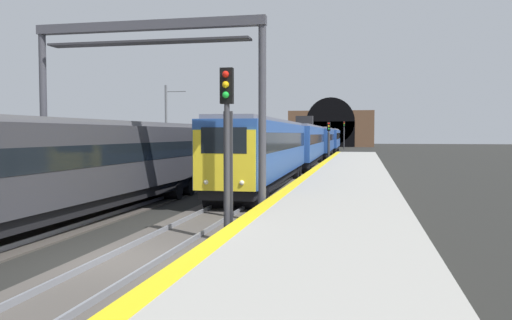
{
  "coord_description": "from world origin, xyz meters",
  "views": [
    {
      "loc": [
        -12.26,
        -5.7,
        3.29
      ],
      "look_at": [
        14.92,
        -0.06,
        1.88
      ],
      "focal_mm": 36.53,
      "sensor_mm": 36.0,
      "label": 1
    }
  ],
  "objects_px": {
    "train_main_approaching": "(314,142)",
    "railway_signal_far": "(344,133)",
    "train_adjacent_platform": "(174,153)",
    "railway_signal_near": "(227,138)",
    "overhead_signal_gantry": "(147,70)",
    "catenary_mast_near": "(166,126)",
    "railway_signal_mid": "(329,138)"
  },
  "relations": [
    {
      "from": "train_adjacent_platform",
      "to": "railway_signal_near",
      "type": "xyz_separation_m",
      "value": [
        -12.68,
        -6.45,
        0.98
      ]
    },
    {
      "from": "catenary_mast_near",
      "to": "train_main_approaching",
      "type": "bearing_deg",
      "value": -38.07
    },
    {
      "from": "railway_signal_far",
      "to": "overhead_signal_gantry",
      "type": "height_order",
      "value": "overhead_signal_gantry"
    },
    {
      "from": "catenary_mast_near",
      "to": "railway_signal_near",
      "type": "bearing_deg",
      "value": -155.56
    },
    {
      "from": "train_main_approaching",
      "to": "train_adjacent_platform",
      "type": "height_order",
      "value": "train_main_approaching"
    },
    {
      "from": "train_main_approaching",
      "to": "train_adjacent_platform",
      "type": "relative_size",
      "value": 2.01
    },
    {
      "from": "railway_signal_far",
      "to": "train_main_approaching",
      "type": "bearing_deg",
      "value": -2.17
    },
    {
      "from": "railway_signal_near",
      "to": "railway_signal_mid",
      "type": "bearing_deg",
      "value": -180.0
    },
    {
      "from": "train_main_approaching",
      "to": "overhead_signal_gantry",
      "type": "height_order",
      "value": "overhead_signal_gantry"
    },
    {
      "from": "train_main_approaching",
      "to": "railway_signal_near",
      "type": "height_order",
      "value": "railway_signal_near"
    },
    {
      "from": "train_main_approaching",
      "to": "railway_signal_far",
      "type": "distance_m",
      "value": 46.04
    },
    {
      "from": "train_main_approaching",
      "to": "railway_signal_near",
      "type": "xyz_separation_m",
      "value": [
        -46.41,
        -1.74,
        0.81
      ]
    },
    {
      "from": "train_adjacent_platform",
      "to": "railway_signal_mid",
      "type": "distance_m",
      "value": 33.35
    },
    {
      "from": "train_adjacent_platform",
      "to": "catenary_mast_near",
      "type": "xyz_separation_m",
      "value": [
        18.1,
        7.54,
        1.81
      ]
    },
    {
      "from": "train_main_approaching",
      "to": "overhead_signal_gantry",
      "type": "bearing_deg",
      "value": -4.17
    },
    {
      "from": "railway_signal_near",
      "to": "overhead_signal_gantry",
      "type": "bearing_deg",
      "value": -132.29
    },
    {
      "from": "railway_signal_far",
      "to": "overhead_signal_gantry",
      "type": "relative_size",
      "value": 0.63
    },
    {
      "from": "train_adjacent_platform",
      "to": "railway_signal_near",
      "type": "distance_m",
      "value": 14.26
    },
    {
      "from": "railway_signal_far",
      "to": "train_adjacent_platform",
      "type": "bearing_deg",
      "value": -4.63
    },
    {
      "from": "railway_signal_mid",
      "to": "overhead_signal_gantry",
      "type": "bearing_deg",
      "value": -5.62
    },
    {
      "from": "railway_signal_near",
      "to": "train_main_approaching",
      "type": "bearing_deg",
      "value": -177.85
    },
    {
      "from": "railway_signal_far",
      "to": "catenary_mast_near",
      "type": "xyz_separation_m",
      "value": [
        -61.62,
        13.99,
        0.52
      ]
    },
    {
      "from": "railway_signal_near",
      "to": "railway_signal_far",
      "type": "relative_size",
      "value": 0.9
    },
    {
      "from": "train_adjacent_platform",
      "to": "railway_signal_far",
      "type": "distance_m",
      "value": 79.99
    },
    {
      "from": "railway_signal_far",
      "to": "catenary_mast_near",
      "type": "relative_size",
      "value": 0.74
    },
    {
      "from": "train_adjacent_platform",
      "to": "catenary_mast_near",
      "type": "bearing_deg",
      "value": -156.04
    },
    {
      "from": "train_adjacent_platform",
      "to": "railway_signal_near",
      "type": "height_order",
      "value": "railway_signal_near"
    },
    {
      "from": "railway_signal_far",
      "to": "overhead_signal_gantry",
      "type": "bearing_deg",
      "value": -2.65
    },
    {
      "from": "train_main_approaching",
      "to": "overhead_signal_gantry",
      "type": "relative_size",
      "value": 8.97
    },
    {
      "from": "railway_signal_near",
      "to": "overhead_signal_gantry",
      "type": "distance_m",
      "value": 6.09
    },
    {
      "from": "railway_signal_near",
      "to": "catenary_mast_near",
      "type": "xyz_separation_m",
      "value": [
        30.77,
        13.99,
        0.83
      ]
    },
    {
      "from": "train_adjacent_platform",
      "to": "railway_signal_mid",
      "type": "relative_size",
      "value": 8.8
    }
  ]
}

